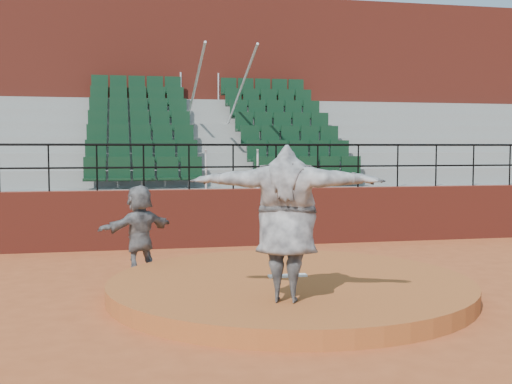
{
  "coord_description": "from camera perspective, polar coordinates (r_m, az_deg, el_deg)",
  "views": [
    {
      "loc": [
        -2.5,
        -9.31,
        2.24
      ],
      "look_at": [
        0.0,
        2.5,
        1.4
      ],
      "focal_mm": 45.0,
      "sensor_mm": 36.0,
      "label": 1
    }
  ],
  "objects": [
    {
      "name": "ground",
      "position": [
        9.9,
        3.04,
        -9.11
      ],
      "size": [
        90.0,
        90.0,
        0.0
      ],
      "primitive_type": "plane",
      "color": "#A74D25",
      "rests_on": "ground"
    },
    {
      "name": "pitchers_mound",
      "position": [
        9.87,
        3.04,
        -8.41
      ],
      "size": [
        5.5,
        5.5,
        0.25
      ],
      "primitive_type": "cylinder",
      "color": "#A45224",
      "rests_on": "ground"
    },
    {
      "name": "pitching_rubber",
      "position": [
        9.98,
        2.82,
        -7.44
      ],
      "size": [
        0.6,
        0.15,
        0.03
      ],
      "primitive_type": "cube",
      "color": "white",
      "rests_on": "pitchers_mound"
    },
    {
      "name": "boundary_wall",
      "position": [
        14.61,
        -2.03,
        -2.27
      ],
      "size": [
        24.0,
        0.3,
        1.3
      ],
      "primitive_type": "cube",
      "color": "maroon",
      "rests_on": "ground"
    },
    {
      "name": "wall_railing",
      "position": [
        14.53,
        -2.05,
        3.15
      ],
      "size": [
        24.04,
        0.05,
        1.03
      ],
      "color": "black",
      "rests_on": "boundary_wall"
    },
    {
      "name": "seating_deck",
      "position": [
        18.15,
        -4.03,
        1.42
      ],
      "size": [
        24.0,
        5.97,
        4.63
      ],
      "color": "gray",
      "rests_on": "ground"
    },
    {
      "name": "press_box_facade",
      "position": [
        22.09,
        -5.49,
        7.37
      ],
      "size": [
        24.0,
        3.0,
        7.1
      ],
      "primitive_type": "cube",
      "color": "maroon",
      "rests_on": "ground"
    },
    {
      "name": "pitcher",
      "position": [
        8.28,
        2.72,
        -2.81
      ],
      "size": [
        2.57,
        1.52,
        2.03
      ],
      "primitive_type": "imported",
      "rotation": [
        0.0,
        0.0,
        2.78
      ],
      "color": "black",
      "rests_on": "pitchers_mound"
    },
    {
      "name": "fielder",
      "position": [
        11.41,
        -10.31,
        -3.36
      ],
      "size": [
        1.49,
        1.21,
        1.59
      ],
      "primitive_type": "imported",
      "rotation": [
        0.0,
        0.0,
        3.73
      ],
      "color": "black",
      "rests_on": "ground"
    }
  ]
}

